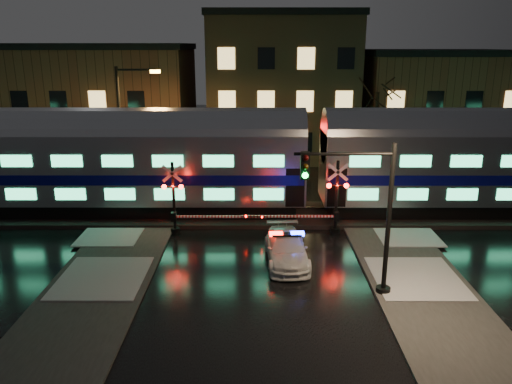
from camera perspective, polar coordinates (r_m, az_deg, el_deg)
ground at (r=23.71m, az=0.33°, el=-6.83°), size 120.00×120.00×0.00m
ballast at (r=28.33m, az=0.30°, el=-2.60°), size 90.00×4.20×0.24m
sidewalk_left at (r=19.41m, az=-19.73°, el=-13.28°), size 4.00×20.00×0.12m
sidewalk_right at (r=19.47m, az=20.45°, el=-13.26°), size 4.00×20.00×0.12m
building_left at (r=45.90m, az=-16.46°, el=9.71°), size 14.00×10.00×9.00m
building_mid at (r=44.47m, az=2.87°, el=11.78°), size 12.00×11.00×11.50m
building_right at (r=46.59m, az=19.28°, el=9.25°), size 12.00×10.00×8.50m
train at (r=27.61m, az=6.60°, el=3.83°), size 51.00×3.12×5.92m
police_car at (r=22.44m, az=3.50°, el=-6.47°), size 1.99×4.46×1.42m
crossing_signal_right at (r=25.57m, az=8.38°, el=-1.43°), size 5.47×0.64×3.87m
crossing_signal_left at (r=25.61m, az=-8.58°, el=-1.50°), size 5.34×0.64×3.78m
traffic_light at (r=19.04m, az=12.23°, el=-2.87°), size 3.89×0.70×6.01m
streetlight at (r=32.19m, az=-14.75°, el=7.57°), size 2.72×0.29×8.15m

